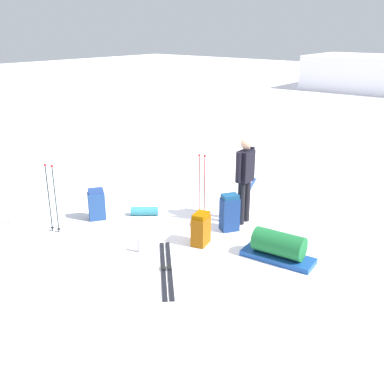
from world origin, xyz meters
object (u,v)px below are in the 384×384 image
Objects in this scene: backpack_small_spare at (97,205)px; gear_sled at (279,247)px; ski_pair_near at (246,191)px; ski_poles_planted_far at (202,182)px; backpack_large_dark at (230,213)px; backpack_bright at (201,229)px; ski_poles_planted_near at (52,195)px; sleeping_mat_rolled at (145,211)px; ski_pair_far at (166,269)px; skier_standing at (245,176)px; thermos_bottle at (139,245)px.

backpack_small_spare is 0.52× the size of gear_sled.
backpack_small_spare is at bearing -112.73° from ski_pair_near.
backpack_large_dark is at bearing -13.70° from ski_poles_planted_far.
backpack_large_dark reaches higher than gear_sled.
ski_poles_planted_near is (-2.42, -1.35, 0.44)m from backpack_bright.
backpack_large_dark reaches higher than sleeping_mat_rolled.
gear_sled reaches higher than ski_pair_far.
ski_poles_planted_near reaches higher than ski_pair_far.
ski_poles_planted_far is (0.10, -1.79, 0.70)m from ski_pair_near.
ski_poles_planted_near reaches higher than ski_poles_planted_far.
backpack_large_dark is at bearing 87.37° from backpack_bright.
ski_poles_planted_near is 4.16m from gear_sled.
skier_standing is 0.91m from ski_poles_planted_far.
gear_sled is (3.75, 1.73, -0.51)m from ski_poles_planted_near.
ski_poles_planted_far is at bearing -162.13° from skier_standing.
ski_poles_planted_near is at bearing -155.23° from gear_sled.
ski_pair_near is 7.20× the size of thermos_bottle.
backpack_large_dark is (0.94, -1.99, 0.34)m from ski_pair_near.
skier_standing is at bearing 88.43° from backpack_bright.
ski_poles_planted_far is at bearing -86.72° from ski_pair_near.
thermos_bottle is at bearing 13.66° from ski_poles_planted_near.
thermos_bottle is (1.08, -1.18, 0.04)m from sleeping_mat_rolled.
gear_sled is at bearing 50.11° from ski_pair_far.
backpack_bright is 1.39m from gear_sled.
backpack_large_dark is 1.85m from thermos_bottle.
backpack_bright is at bearing 97.69° from ski_pair_far.
skier_standing reaches higher than gear_sled.
ski_poles_planted_near is (-0.15, -0.87, 0.42)m from backpack_small_spare.
skier_standing is 2.65× the size of backpack_small_spare.
ski_pair_near is 1.92m from ski_poles_planted_far.
gear_sled is at bearing 16.17° from backpack_bright.
ski_pair_far is 1.97× the size of backpack_large_dark.
thermos_bottle is (-0.75, 0.13, 0.12)m from ski_pair_far.
sleeping_mat_rolled reaches higher than ski_pair_near.
backpack_bright is at bearing 29.06° from ski_poles_planted_near.
ski_pair_far is at bearing -9.90° from thermos_bottle.
ski_poles_planted_near is at bearing -138.77° from backpack_large_dark.
backpack_bright is (-0.14, 1.04, 0.28)m from ski_pair_far.
backpack_small_spare reaches higher than ski_pair_near.
ski_poles_planted_near is 2.86m from ski_poles_planted_far.
ski_poles_planted_near is 1.02× the size of ski_poles_planted_far.
ski_pair_near is at bearing 93.28° from ski_poles_planted_far.
thermos_bottle reaches higher than sleeping_mat_rolled.
gear_sled is (1.19, 1.42, 0.21)m from ski_pair_far.
skier_standing is 6.54× the size of thermos_bottle.
ski_pair_far is 2.57× the size of sleeping_mat_rolled.
sleeping_mat_rolled is at bearing 144.46° from ski_pair_far.
ski_pair_far is 1.10× the size of ski_poles_planted_far.
ski_poles_planted_far is (-0.80, 1.01, 0.43)m from backpack_bright.
ski_pair_near is at bearing 121.62° from skier_standing.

